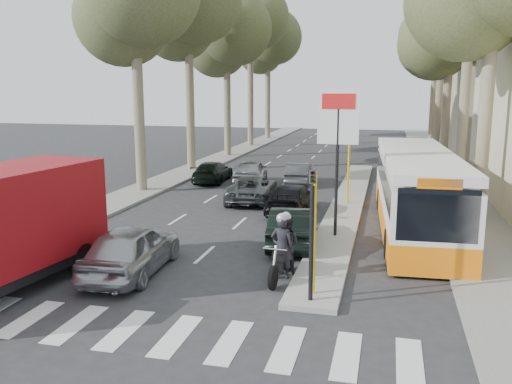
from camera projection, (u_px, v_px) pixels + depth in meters
The scene contains 25 objects.
ground at pixel (211, 276), 16.43m from camera, with size 120.00×120.00×0.00m, color #28282B.
sidewalk_right at pixel (439, 168), 38.23m from camera, with size 3.20×70.00×0.12m, color gray.
median_left at pixel (227, 155), 44.99m from camera, with size 2.40×64.00×0.12m, color gray.
traffic_island at pixel (347, 204), 26.14m from camera, with size 1.50×26.00×0.16m, color gray.
billboard at pixel (338, 141), 19.73m from camera, with size 1.50×12.10×5.60m.
traffic_light_island at pixel (312, 214), 13.77m from camera, with size 0.16×0.41×3.60m.
tree_l_b at pixel (190, 3), 35.37m from camera, with size 7.40×7.20×14.88m.
tree_l_c at pixel (229, 31), 43.14m from camera, with size 7.40×7.20×13.71m.
tree_l_d at pixel (252, 20), 50.46m from camera, with size 7.40×7.20×15.66m.
tree_l_e at pixel (269, 39), 58.31m from camera, with size 7.40×7.20×14.49m.
tree_r_c at pixel (453, 27), 37.36m from camera, with size 7.40×7.20×13.32m.
tree_r_d at pixel (445, 20), 44.69m from camera, with size 7.40×7.20×14.88m.
tree_r_e at pixel (438, 37), 52.43m from camera, with size 7.40×7.20×14.10m.
silver_hatchback at pixel (132, 249), 16.54m from camera, with size 1.86×4.62×1.57m, color #AAACB2.
dark_hatchback at pixel (292, 226), 19.56m from camera, with size 1.49×4.27×1.41m, color black.
queue_car_a at pixel (252, 188), 27.15m from camera, with size 2.16×4.69×1.30m, color #484C50.
queue_car_b at pixel (292, 198), 24.67m from camera, with size 1.84×4.54×1.32m, color black.
queue_car_c at pixel (250, 172), 31.81m from camera, with size 1.78×4.43×1.51m, color gray.
queue_car_d at pixel (299, 173), 32.08m from camera, with size 1.33×3.80×1.25m, color #46484D.
queue_car_e at pixel (213, 172), 32.68m from camera, with size 1.74×4.28×1.24m, color black.
red_truck at pixel (6, 226), 15.14m from camera, with size 3.19×6.70×3.44m.
city_bus at pixel (416, 189), 21.47m from camera, with size 3.29×12.21×3.18m.
motorcycle at pixel (284, 247), 16.22m from camera, with size 0.89×2.40×2.04m.
pedestrian_near at pixel (444, 216), 20.21m from camera, with size 0.92×0.45×1.58m, color #3E3048.
pedestrian_far at pixel (471, 179), 27.19m from camera, with size 1.25×0.56×1.94m, color #6A5A4F.
Camera 1 is at (5.07, -14.86, 5.65)m, focal length 38.00 mm.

